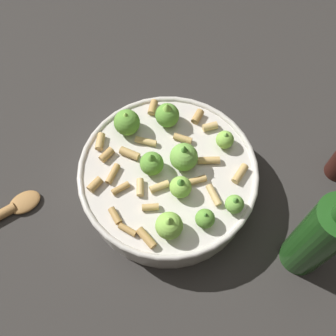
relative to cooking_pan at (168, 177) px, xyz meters
name	(u,v)px	position (x,y,z in m)	size (l,w,h in m)	color
ground_plane	(168,188)	(0.00, 0.00, -0.04)	(2.40, 2.40, 0.00)	#2D2B28
cooking_pan	(168,177)	(0.00, 0.00, 0.00)	(0.27, 0.27, 0.12)	beige
olive_oil_bottle	(319,237)	(0.12, -0.19, 0.06)	(0.06, 0.06, 0.23)	#1E4C19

